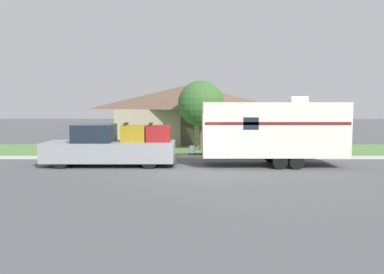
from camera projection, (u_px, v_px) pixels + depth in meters
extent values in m
plane|color=#515456|center=(195.00, 171.00, 16.83)|extent=(120.00, 120.00, 0.00)
cube|color=beige|center=(194.00, 157.00, 20.55)|extent=(80.00, 0.30, 0.14)
cube|color=#568442|center=(194.00, 150.00, 24.20)|extent=(80.00, 7.00, 0.03)
cube|color=gray|center=(189.00, 125.00, 29.70)|extent=(10.40, 6.45, 2.62)
pyramid|color=brown|center=(189.00, 97.00, 29.50)|extent=(11.24, 6.97, 1.89)
cube|color=#4C3828|center=(188.00, 132.00, 26.54)|extent=(1.00, 0.06, 2.10)
cylinder|color=black|center=(61.00, 160.00, 17.42)|extent=(0.83, 0.28, 0.83)
cylinder|color=black|center=(73.00, 155.00, 19.14)|extent=(0.83, 0.28, 0.83)
cylinder|color=black|center=(150.00, 160.00, 17.41)|extent=(0.83, 0.28, 0.83)
cylinder|color=black|center=(154.00, 155.00, 19.13)|extent=(0.83, 0.28, 0.83)
cube|color=gray|center=(83.00, 151.00, 18.25)|extent=(3.52, 2.08, 0.94)
cube|color=#19232D|center=(95.00, 133.00, 18.17)|extent=(1.83, 1.92, 0.85)
cube|color=gray|center=(147.00, 151.00, 18.25)|extent=(2.75, 2.08, 0.94)
cube|color=#333333|center=(176.00, 158.00, 18.27)|extent=(0.12, 1.87, 0.20)
cube|color=olive|center=(134.00, 133.00, 18.17)|extent=(1.15, 0.87, 0.80)
cube|color=black|center=(127.00, 124.00, 18.13)|extent=(0.10, 0.96, 0.08)
cube|color=maroon|center=(159.00, 133.00, 18.17)|extent=(1.15, 0.87, 0.80)
cube|color=black|center=(152.00, 124.00, 18.13)|extent=(0.10, 0.96, 0.08)
cylinder|color=black|center=(281.00, 162.00, 17.21)|extent=(0.69, 0.22, 0.69)
cylinder|color=black|center=(271.00, 155.00, 19.31)|extent=(0.69, 0.22, 0.69)
cylinder|color=black|center=(297.00, 162.00, 17.21)|extent=(0.69, 0.22, 0.69)
cylinder|color=black|center=(286.00, 156.00, 19.31)|extent=(0.69, 0.22, 0.69)
cube|color=silver|center=(273.00, 129.00, 18.14)|extent=(6.78, 2.39, 2.57)
cube|color=#5B1E1E|center=(279.00, 124.00, 16.91)|extent=(6.65, 0.01, 0.14)
cube|color=#383838|center=(192.00, 154.00, 18.25)|extent=(1.12, 0.12, 0.10)
cylinder|color=silver|center=(193.00, 149.00, 18.23)|extent=(0.28, 0.28, 0.36)
cube|color=silver|center=(299.00, 99.00, 18.01)|extent=(0.80, 0.68, 0.28)
cube|color=#19232D|center=(252.00, 124.00, 16.92)|extent=(0.70, 0.01, 0.56)
cylinder|color=brown|center=(111.00, 147.00, 21.11)|extent=(0.09, 0.09, 1.14)
cube|color=silver|center=(110.00, 135.00, 21.05)|extent=(0.48, 0.20, 0.22)
cylinder|color=brown|center=(202.00, 136.00, 24.32)|extent=(0.24, 0.24, 1.91)
sphere|color=#38662D|center=(202.00, 104.00, 24.14)|extent=(2.98, 2.98, 2.98)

